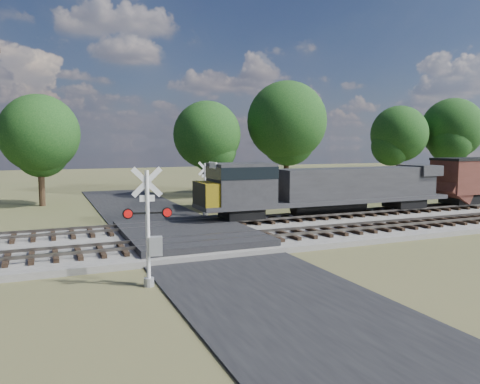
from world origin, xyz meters
name	(u,v)px	position (x,y,z in m)	size (l,w,h in m)	color
ground	(191,242)	(0.00, 0.00, 0.00)	(160.00, 160.00, 0.00)	#4B522B
ballast_bed	(337,226)	(10.00, 0.50, 0.15)	(140.00, 10.00, 0.30)	gray
road	(191,241)	(0.00, 0.00, 0.04)	(7.00, 60.00, 0.08)	black
crossing_panel	(188,235)	(0.00, 0.50, 0.32)	(7.00, 9.00, 0.62)	#262628
track_near	(257,237)	(3.12, -2.00, 0.41)	(140.00, 2.60, 0.33)	black
track_far	(224,222)	(3.12, 3.00, 0.41)	(140.00, 2.60, 0.33)	black
crossing_signal_near	(151,237)	(-3.73, -7.14, 1.90)	(1.83, 0.47, 4.57)	silver
crossing_signal_far	(204,194)	(3.55, 8.26, 1.71)	(1.65, 0.36, 4.10)	silver
equipment_shed	(232,191)	(6.91, 11.16, 1.55)	(5.32, 5.32, 3.05)	#49301F
treeline	(245,130)	(12.10, 20.39, 6.77)	(78.56, 11.21, 11.92)	black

